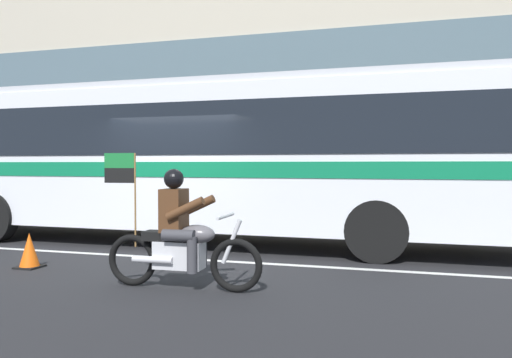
{
  "coord_description": "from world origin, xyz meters",
  "views": [
    {
      "loc": [
        4.09,
        -8.48,
        1.63
      ],
      "look_at": [
        1.79,
        -0.64,
        1.39
      ],
      "focal_mm": 35.31,
      "sensor_mm": 36.0,
      "label": 1
    }
  ],
  "objects_px": {
    "motorcycle_with_rider": "(181,238)",
    "traffic_cone": "(29,251)",
    "transit_bus": "(199,152)",
    "fire_hydrant": "(203,206)"
  },
  "relations": [
    {
      "from": "motorcycle_with_rider",
      "to": "traffic_cone",
      "type": "height_order",
      "value": "motorcycle_with_rider"
    },
    {
      "from": "transit_bus",
      "to": "motorcycle_with_rider",
      "type": "height_order",
      "value": "transit_bus"
    },
    {
      "from": "transit_bus",
      "to": "motorcycle_with_rider",
      "type": "bearing_deg",
      "value": -70.49
    },
    {
      "from": "transit_bus",
      "to": "fire_hydrant",
      "type": "relative_size",
      "value": 17.79
    },
    {
      "from": "motorcycle_with_rider",
      "to": "traffic_cone",
      "type": "distance_m",
      "value": 2.93
    },
    {
      "from": "fire_hydrant",
      "to": "traffic_cone",
      "type": "height_order",
      "value": "fire_hydrant"
    },
    {
      "from": "fire_hydrant",
      "to": "traffic_cone",
      "type": "distance_m",
      "value": 5.8
    },
    {
      "from": "transit_bus",
      "to": "traffic_cone",
      "type": "distance_m",
      "value": 3.86
    },
    {
      "from": "motorcycle_with_rider",
      "to": "fire_hydrant",
      "type": "height_order",
      "value": "motorcycle_with_rider"
    },
    {
      "from": "motorcycle_with_rider",
      "to": "fire_hydrant",
      "type": "xyz_separation_m",
      "value": [
        -2.31,
        6.31,
        -0.15
      ]
    }
  ]
}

